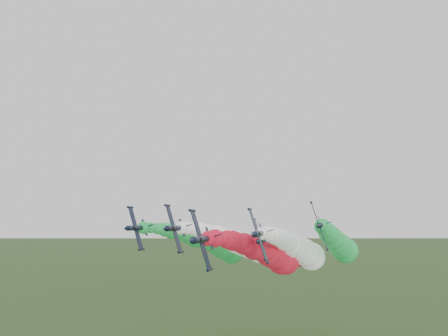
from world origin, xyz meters
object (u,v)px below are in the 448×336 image
Objects in this scene: jet_inner_left at (242,245)px; jet_trail at (298,253)px; jet_inner_right at (301,250)px; jet_lead at (270,255)px; jet_outer_left at (215,245)px; jet_outer_right at (338,243)px.

jet_inner_left is 1.00× the size of jet_trail.
jet_inner_left is 16.69m from jet_inner_right.
jet_lead reaches higher than jet_trail.
jet_outer_right reaches higher than jet_outer_left.
jet_outer_right reaches higher than jet_lead.
jet_outer_left is at bearing 179.54° from jet_outer_right.
jet_outer_left is (-20.54, 22.09, 1.08)m from jet_lead.
jet_inner_right is 1.00× the size of jet_outer_right.
jet_lead is 1.00× the size of jet_trail.
jet_lead is at bearing -100.80° from jet_trail.
jet_outer_right is at bearing 36.74° from jet_inner_right.
jet_inner_right is 11.25m from jet_trail.
jet_inner_left is at bearing -177.73° from jet_inner_right.
jet_inner_right is at bearing -16.37° from jet_outer_left.
jet_outer_right is (26.85, 8.29, 0.25)m from jet_inner_left.
jet_inner_left reaches higher than jet_trail.
jet_outer_left is 1.01× the size of jet_trail.
jet_inner_right is (16.63, 0.66, -1.33)m from jet_inner_left.
jet_outer_right is at bearing 52.53° from jet_lead.
jet_outer_left is (-10.38, 8.59, -0.58)m from jet_inner_left.
jet_lead is at bearing -127.47° from jet_outer_right.
jet_lead is 0.99× the size of jet_inner_right.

